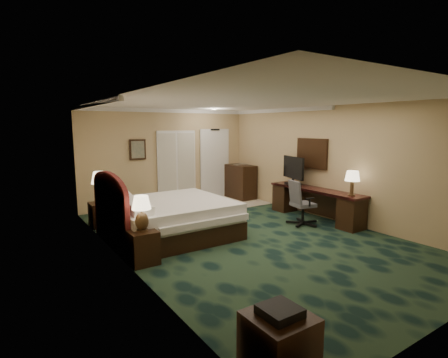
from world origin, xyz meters
TOP-DOWN VIEW (x-y plane):
  - floor at (0.00, 0.00)m, footprint 5.00×7.50m
  - ceiling at (0.00, 0.00)m, footprint 5.00×7.50m
  - wall_back at (0.00, 3.75)m, footprint 5.00×0.00m
  - wall_left at (-2.50, 0.00)m, footprint 0.00×7.50m
  - wall_right at (2.50, 0.00)m, footprint 0.00×7.50m
  - crown_molding at (0.00, 0.00)m, footprint 5.00×7.50m
  - tile_patch at (0.90, 2.90)m, footprint 3.20×1.70m
  - headboard at (-2.44, 1.00)m, footprint 0.12×2.00m
  - entry_door at (1.55, 3.72)m, footprint 1.02×0.06m
  - closet_doors at (0.25, 3.71)m, footprint 1.20×0.06m
  - wall_art at (-0.90, 3.71)m, footprint 0.45×0.06m
  - wall_mirror at (2.46, 0.60)m, footprint 0.05×0.95m
  - bed at (-1.25, 0.93)m, footprint 2.29×2.12m
  - nightstand_near at (-2.26, -0.12)m, footprint 0.44×0.50m
  - nightstand_far at (-2.27, 2.47)m, footprint 0.42×0.48m
  - lamp_near at (-2.26, -0.16)m, footprint 0.35×0.35m
  - lamp_far at (-2.24, 2.45)m, footprint 0.43×0.43m
  - bed_bench at (-0.17, 0.91)m, footprint 0.86×1.39m
  - side_table at (-2.20, -3.32)m, footprint 0.54×0.54m
  - desk at (2.20, 0.21)m, footprint 0.55×2.57m
  - tv at (2.18, 0.95)m, footprint 0.32×0.91m
  - desk_lamp at (2.19, -0.80)m, footprint 0.32×0.32m
  - desk_chair at (1.59, 0.02)m, footprint 0.70×0.67m
  - minibar at (2.18, 3.20)m, footprint 0.55×0.98m

SIDE VIEW (x-z plane):
  - floor at x=0.00m, z-range 0.00..0.00m
  - tile_patch at x=0.90m, z-range 0.00..0.01m
  - bed_bench at x=-0.17m, z-range 0.00..0.44m
  - nightstand_far at x=-2.27m, z-range 0.00..0.53m
  - nightstand_near at x=-2.26m, z-range 0.00..0.55m
  - side_table at x=-2.20m, z-range 0.00..0.58m
  - bed at x=-1.25m, z-range 0.00..0.73m
  - desk at x=2.20m, z-range 0.00..0.74m
  - desk_chair at x=1.59m, z-range 0.00..1.03m
  - minibar at x=2.18m, z-range 0.00..1.04m
  - headboard at x=-2.44m, z-range 0.00..1.40m
  - lamp_near at x=-2.26m, z-range 0.55..1.13m
  - lamp_far at x=-2.24m, z-range 0.53..1.23m
  - desk_lamp at x=2.19m, z-range 0.74..1.29m
  - entry_door at x=1.55m, z-range -0.04..2.14m
  - closet_doors at x=0.25m, z-range 0.00..2.10m
  - tv at x=2.18m, z-range 0.74..1.46m
  - wall_back at x=0.00m, z-range 0.00..2.70m
  - wall_left at x=-2.50m, z-range 0.00..2.70m
  - wall_right at x=2.50m, z-range 0.00..2.70m
  - wall_mirror at x=2.46m, z-range 1.18..1.93m
  - wall_art at x=-0.90m, z-range 1.33..1.88m
  - crown_molding at x=0.00m, z-range 2.60..2.70m
  - ceiling at x=0.00m, z-range 2.70..2.70m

